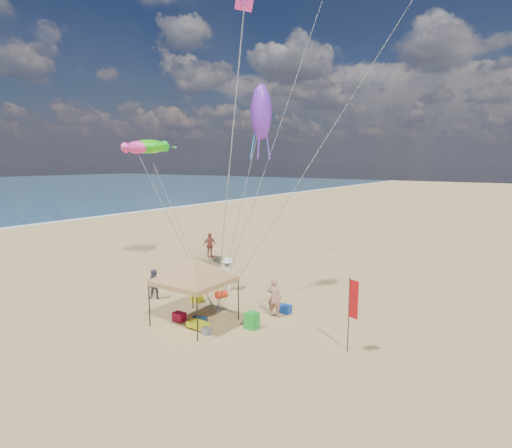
{
  "coord_description": "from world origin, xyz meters",
  "views": [
    {
      "loc": [
        11.65,
        -13.64,
        7.05
      ],
      "look_at": [
        0.0,
        3.0,
        4.0
      ],
      "focal_mm": 29.56,
      "sensor_mm": 36.0,
      "label": 1
    }
  ],
  "objects_px": {
    "person_far_a": "(210,245)",
    "cooler_blue": "(285,309)",
    "cooler_red": "(179,317)",
    "person_near_c": "(228,274)",
    "chair_green": "(252,320)",
    "beach_cart": "(198,325)",
    "person_near_a": "(274,297)",
    "canopy_tent": "(194,260)",
    "person_near_b": "(155,285)",
    "feather_flag": "(352,303)",
    "chair_yellow": "(197,295)"
  },
  "relations": [
    {
      "from": "feather_flag",
      "to": "canopy_tent",
      "type": "bearing_deg",
      "value": -170.11
    },
    {
      "from": "chair_yellow",
      "to": "canopy_tent",
      "type": "bearing_deg",
      "value": -49.21
    },
    {
      "from": "chair_yellow",
      "to": "beach_cart",
      "type": "bearing_deg",
      "value": -46.78
    },
    {
      "from": "cooler_blue",
      "to": "beach_cart",
      "type": "xyz_separation_m",
      "value": [
        -2.02,
        -3.78,
        0.01
      ]
    },
    {
      "from": "cooler_red",
      "to": "chair_green",
      "type": "relative_size",
      "value": 0.77
    },
    {
      "from": "chair_green",
      "to": "person_near_a",
      "type": "relative_size",
      "value": 0.38
    },
    {
      "from": "feather_flag",
      "to": "chair_yellow",
      "type": "height_order",
      "value": "feather_flag"
    },
    {
      "from": "chair_green",
      "to": "beach_cart",
      "type": "distance_m",
      "value": 2.28
    },
    {
      "from": "chair_green",
      "to": "person_near_c",
      "type": "xyz_separation_m",
      "value": [
        -4.24,
        3.65,
        0.56
      ]
    },
    {
      "from": "person_far_a",
      "to": "cooler_blue",
      "type": "bearing_deg",
      "value": -101.87
    },
    {
      "from": "cooler_red",
      "to": "cooler_blue",
      "type": "relative_size",
      "value": 1.0
    },
    {
      "from": "chair_green",
      "to": "person_far_a",
      "type": "relative_size",
      "value": 0.38
    },
    {
      "from": "canopy_tent",
      "to": "feather_flag",
      "type": "bearing_deg",
      "value": 9.89
    },
    {
      "from": "beach_cart",
      "to": "person_near_b",
      "type": "bearing_deg",
      "value": 160.23
    },
    {
      "from": "canopy_tent",
      "to": "chair_yellow",
      "type": "relative_size",
      "value": 7.87
    },
    {
      "from": "beach_cart",
      "to": "person_near_a",
      "type": "height_order",
      "value": "person_near_a"
    },
    {
      "from": "cooler_blue",
      "to": "person_near_b",
      "type": "distance_m",
      "value": 6.87
    },
    {
      "from": "canopy_tent",
      "to": "person_near_b",
      "type": "xyz_separation_m",
      "value": [
        -3.9,
        1.17,
        -2.04
      ]
    },
    {
      "from": "canopy_tent",
      "to": "person_far_a",
      "type": "relative_size",
      "value": 2.99
    },
    {
      "from": "chair_green",
      "to": "feather_flag",
      "type": "bearing_deg",
      "value": 3.11
    },
    {
      "from": "person_near_c",
      "to": "chair_green",
      "type": "bearing_deg",
      "value": 120.88
    },
    {
      "from": "feather_flag",
      "to": "person_far_a",
      "type": "distance_m",
      "value": 17.07
    },
    {
      "from": "feather_flag",
      "to": "beach_cart",
      "type": "bearing_deg",
      "value": -165.39
    },
    {
      "from": "chair_green",
      "to": "person_far_a",
      "type": "distance_m",
      "value": 13.67
    },
    {
      "from": "person_near_b",
      "to": "person_near_c",
      "type": "bearing_deg",
      "value": 32.38
    },
    {
      "from": "chair_green",
      "to": "beach_cart",
      "type": "relative_size",
      "value": 0.78
    },
    {
      "from": "cooler_blue",
      "to": "person_near_a",
      "type": "height_order",
      "value": "person_near_a"
    },
    {
      "from": "canopy_tent",
      "to": "cooler_red",
      "type": "height_order",
      "value": "canopy_tent"
    },
    {
      "from": "cooler_red",
      "to": "person_near_c",
      "type": "relative_size",
      "value": 0.3
    },
    {
      "from": "person_near_a",
      "to": "cooler_blue",
      "type": "bearing_deg",
      "value": -114.66
    },
    {
      "from": "cooler_blue",
      "to": "beach_cart",
      "type": "relative_size",
      "value": 0.6
    },
    {
      "from": "person_far_a",
      "to": "person_near_c",
      "type": "bearing_deg",
      "value": -111.36
    },
    {
      "from": "feather_flag",
      "to": "person_near_a",
      "type": "xyz_separation_m",
      "value": [
        -4.3,
        1.47,
        -1.0
      ]
    },
    {
      "from": "chair_yellow",
      "to": "beach_cart",
      "type": "relative_size",
      "value": 0.78
    },
    {
      "from": "canopy_tent",
      "to": "feather_flag",
      "type": "distance_m",
      "value": 6.9
    },
    {
      "from": "feather_flag",
      "to": "cooler_blue",
      "type": "distance_m",
      "value": 4.98
    },
    {
      "from": "feather_flag",
      "to": "person_near_c",
      "type": "relative_size",
      "value": 1.56
    },
    {
      "from": "beach_cart",
      "to": "feather_flag",
      "type": "bearing_deg",
      "value": 14.61
    },
    {
      "from": "feather_flag",
      "to": "cooler_blue",
      "type": "bearing_deg",
      "value": 152.33
    },
    {
      "from": "cooler_blue",
      "to": "person_near_a",
      "type": "distance_m",
      "value": 1.02
    },
    {
      "from": "feather_flag",
      "to": "person_near_c",
      "type": "distance_m",
      "value": 9.29
    },
    {
      "from": "feather_flag",
      "to": "person_near_a",
      "type": "distance_m",
      "value": 4.65
    },
    {
      "from": "person_near_c",
      "to": "person_near_a",
      "type": "bearing_deg",
      "value": 137.3
    },
    {
      "from": "feather_flag",
      "to": "beach_cart",
      "type": "distance_m",
      "value": 6.59
    },
    {
      "from": "person_near_a",
      "to": "person_near_c",
      "type": "xyz_separation_m",
      "value": [
        -4.29,
        1.94,
        -0.0
      ]
    },
    {
      "from": "feather_flag",
      "to": "person_far_a",
      "type": "relative_size",
      "value": 1.54
    },
    {
      "from": "person_far_a",
      "to": "canopy_tent",
      "type": "bearing_deg",
      "value": -121.26
    },
    {
      "from": "cooler_blue",
      "to": "person_near_b",
      "type": "xyz_separation_m",
      "value": [
        -6.49,
        -2.17,
        0.59
      ]
    },
    {
      "from": "chair_yellow",
      "to": "beach_cart",
      "type": "distance_m",
      "value": 3.58
    },
    {
      "from": "cooler_red",
      "to": "person_near_b",
      "type": "height_order",
      "value": "person_near_b"
    }
  ]
}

